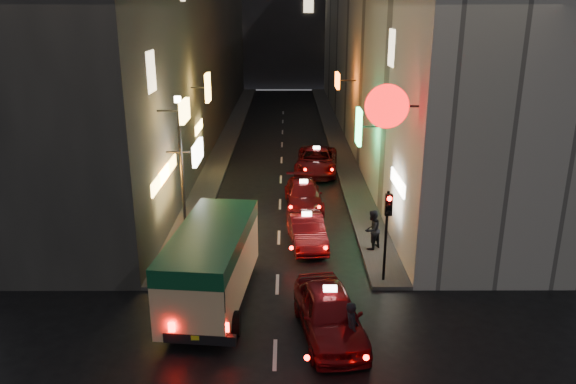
{
  "coord_description": "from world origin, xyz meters",
  "views": [
    {
      "loc": [
        0.36,
        -10.44,
        9.92
      ],
      "look_at": [
        0.41,
        13.0,
        2.17
      ],
      "focal_mm": 35.0,
      "sensor_mm": 36.0,
      "label": 1
    }
  ],
  "objects_px": {
    "pedestrian_crossing": "(352,325)",
    "traffic_light": "(388,218)",
    "lamp_post": "(181,158)",
    "minibus": "(212,257)",
    "taxi_near": "(330,310)"
  },
  "relations": [
    {
      "from": "minibus",
      "to": "taxi_near",
      "type": "height_order",
      "value": "minibus"
    },
    {
      "from": "minibus",
      "to": "pedestrian_crossing",
      "type": "xyz_separation_m",
      "value": [
        4.51,
        -3.07,
        -0.78
      ]
    },
    {
      "from": "pedestrian_crossing",
      "to": "traffic_light",
      "type": "distance_m",
      "value": 5.01
    },
    {
      "from": "minibus",
      "to": "lamp_post",
      "type": "bearing_deg",
      "value": 108.65
    },
    {
      "from": "taxi_near",
      "to": "traffic_light",
      "type": "relative_size",
      "value": 1.7
    },
    {
      "from": "taxi_near",
      "to": "lamp_post",
      "type": "height_order",
      "value": "lamp_post"
    },
    {
      "from": "traffic_light",
      "to": "lamp_post",
      "type": "relative_size",
      "value": 0.56
    },
    {
      "from": "traffic_light",
      "to": "lamp_post",
      "type": "xyz_separation_m",
      "value": [
        -8.2,
        4.53,
        1.04
      ]
    },
    {
      "from": "taxi_near",
      "to": "traffic_light",
      "type": "height_order",
      "value": "traffic_light"
    },
    {
      "from": "minibus",
      "to": "taxi_near",
      "type": "xyz_separation_m",
      "value": [
        3.93,
        -2.07,
        -0.85
      ]
    },
    {
      "from": "traffic_light",
      "to": "pedestrian_crossing",
      "type": "bearing_deg",
      "value": -111.43
    },
    {
      "from": "traffic_light",
      "to": "lamp_post",
      "type": "distance_m",
      "value": 9.42
    },
    {
      "from": "minibus",
      "to": "traffic_light",
      "type": "relative_size",
      "value": 1.9
    },
    {
      "from": "taxi_near",
      "to": "lamp_post",
      "type": "relative_size",
      "value": 0.96
    },
    {
      "from": "minibus",
      "to": "pedestrian_crossing",
      "type": "distance_m",
      "value": 5.51
    }
  ]
}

